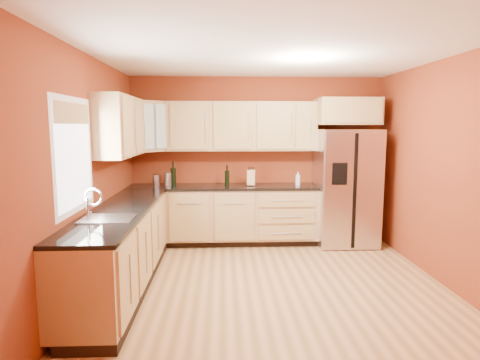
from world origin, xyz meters
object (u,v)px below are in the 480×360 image
at_px(canister_left, 168,179).
at_px(soap_dispenser, 298,179).
at_px(knife_block, 251,178).
at_px(refrigerator, 346,187).
at_px(wine_bottle_a, 173,173).

relative_size(canister_left, soap_dispenser, 0.98).
height_order(canister_left, soap_dispenser, soap_dispenser).
xyz_separation_m(canister_left, knife_block, (1.28, -0.04, 0.02)).
bearing_deg(canister_left, refrigerator, -2.41).
xyz_separation_m(canister_left, wine_bottle_a, (0.08, 0.01, 0.09)).
bearing_deg(soap_dispenser, knife_block, 178.93).
height_order(refrigerator, canister_left, refrigerator).
bearing_deg(soap_dispenser, canister_left, 178.38).
bearing_deg(wine_bottle_a, soap_dispenser, -1.84).
height_order(canister_left, wine_bottle_a, wine_bottle_a).
bearing_deg(refrigerator, soap_dispenser, 175.44).
distance_m(refrigerator, canister_left, 2.75).
xyz_separation_m(refrigerator, canister_left, (-2.74, 0.12, 0.13)).
bearing_deg(knife_block, refrigerator, 5.92).
bearing_deg(canister_left, soap_dispenser, -1.62).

